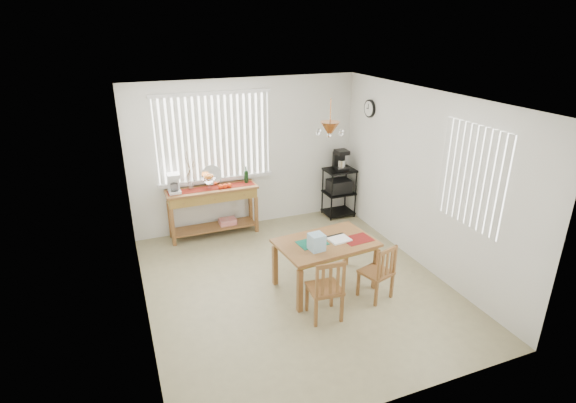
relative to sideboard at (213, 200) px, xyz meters
name	(u,v)px	position (x,y,z in m)	size (l,w,h in m)	color
ground	(296,285)	(0.68, -2.02, -0.65)	(4.00, 4.50, 0.01)	tan
room_shell	(296,171)	(0.68, -2.00, 1.05)	(4.20, 4.70, 2.70)	white
sideboard	(213,200)	(0.00, 0.00, 0.00)	(1.52, 0.43, 0.86)	brown
sideboard_items	(197,182)	(-0.25, 0.01, 0.35)	(1.44, 0.36, 0.66)	maroon
wire_cart	(339,188)	(2.37, -0.04, -0.09)	(0.54, 0.43, 0.91)	black
cart_items	(340,160)	(2.37, -0.03, 0.44)	(0.22, 0.26, 0.38)	black
dining_table	(326,247)	(1.05, -2.17, -0.03)	(1.37, 0.95, 0.69)	brown
table_items	(322,241)	(0.93, -2.30, 0.13)	(1.03, 0.45, 0.22)	#12674E
chair_left	(326,289)	(0.73, -2.83, -0.22)	(0.43, 0.43, 0.85)	brown
chair_right	(378,272)	(1.57, -2.69, -0.25)	(0.46, 0.46, 0.79)	brown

